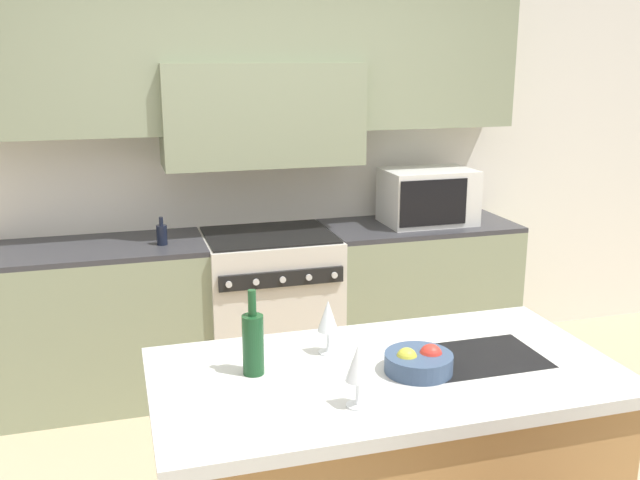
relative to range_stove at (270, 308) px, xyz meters
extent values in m
cube|color=silver|center=(0.00, 0.36, 0.88)|extent=(10.00, 0.06, 2.70)
cube|color=gray|center=(0.00, 0.16, 1.50)|extent=(3.21, 0.34, 0.85)
cube|color=gray|center=(0.00, 0.13, 1.18)|extent=(1.19, 0.40, 0.60)
cube|color=gray|center=(-1.00, 0.02, -0.02)|extent=(1.21, 0.62, 0.91)
cube|color=#333338|center=(-1.00, 0.02, 0.45)|extent=(1.21, 0.62, 0.03)
cube|color=gray|center=(1.00, 0.02, -0.02)|extent=(1.21, 0.62, 0.91)
cube|color=#333338|center=(1.00, 0.02, 0.45)|extent=(1.21, 0.62, 0.03)
cube|color=beige|center=(0.00, 0.00, -0.01)|extent=(0.78, 0.66, 0.93)
cube|color=black|center=(0.00, 0.00, 0.47)|extent=(0.75, 0.61, 0.01)
cube|color=black|center=(0.00, -0.34, 0.29)|extent=(0.72, 0.02, 0.09)
cylinder|color=silver|center=(-0.31, -0.35, 0.29)|extent=(0.04, 0.02, 0.04)
cylinder|color=silver|center=(-0.15, -0.35, 0.29)|extent=(0.04, 0.02, 0.04)
cylinder|color=silver|center=(0.00, -0.35, 0.29)|extent=(0.04, 0.02, 0.04)
cylinder|color=silver|center=(0.15, -0.35, 0.29)|extent=(0.04, 0.02, 0.04)
cylinder|color=silver|center=(0.31, -0.35, 0.29)|extent=(0.04, 0.02, 0.04)
cube|color=silver|center=(1.05, 0.02, 0.64)|extent=(0.57, 0.38, 0.35)
cube|color=black|center=(1.00, -0.17, 0.64)|extent=(0.44, 0.01, 0.29)
cube|color=silver|center=(-0.02, -1.98, 0.45)|extent=(1.61, 0.85, 0.04)
cube|color=#2D2D30|center=(0.35, -1.98, 0.46)|extent=(0.44, 0.32, 0.01)
cylinder|color=#B2B2B7|center=(0.35, -1.79, 0.47)|extent=(0.02, 0.02, 0.00)
cylinder|color=#194723|center=(-0.46, -1.88, 0.57)|extent=(0.07, 0.07, 0.21)
cylinder|color=#194723|center=(-0.46, -1.88, 0.72)|extent=(0.03, 0.03, 0.09)
cylinder|color=white|center=(-0.20, -2.20, 0.47)|extent=(0.07, 0.07, 0.01)
cylinder|color=white|center=(-0.20, -2.20, 0.51)|extent=(0.01, 0.01, 0.08)
cone|color=white|center=(-0.20, -2.20, 0.61)|extent=(0.08, 0.08, 0.12)
cylinder|color=white|center=(-0.17, -1.79, 0.47)|extent=(0.07, 0.07, 0.01)
cylinder|color=white|center=(-0.17, -1.79, 0.51)|extent=(0.01, 0.01, 0.08)
cone|color=white|center=(-0.17, -1.79, 0.61)|extent=(0.08, 0.08, 0.12)
cylinder|color=#384C6B|center=(0.08, -2.03, 0.50)|extent=(0.23, 0.23, 0.06)
sphere|color=gold|center=(0.04, -2.03, 0.52)|extent=(0.07, 0.07, 0.07)
sphere|color=red|center=(0.13, -2.03, 0.52)|extent=(0.08, 0.08, 0.08)
cylinder|color=black|center=(-0.63, -0.05, 0.52)|extent=(0.06, 0.06, 0.11)
cylinder|color=black|center=(-0.63, -0.05, 0.60)|extent=(0.02, 0.02, 0.05)
camera|label=1|loc=(-0.87, -4.09, 1.52)|focal=40.00mm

